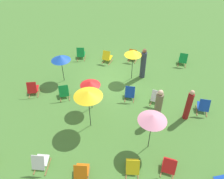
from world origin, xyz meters
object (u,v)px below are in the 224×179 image
(umbrella_4, at_px, (88,94))
(deckchair_4, at_px, (130,93))
(umbrella_1, at_px, (90,83))
(umbrella_3, at_px, (153,118))
(deckchair_6, at_px, (203,106))
(deckchair_11, at_px, (107,57))
(deckchair_15, at_px, (82,172))
(person_1, at_px, (189,105))
(deckchair_2, at_px, (92,91))
(umbrella_0, at_px, (133,53))
(deckchair_0, at_px, (169,166))
(deckchair_12, at_px, (183,60))
(deckchair_8, at_px, (133,55))
(deckchair_10, at_px, (133,167))
(deckchair_14, at_px, (81,54))
(deckchair_5, at_px, (64,92))
(deckchair_3, at_px, (157,97))
(person_2, at_px, (158,107))
(deckchair_7, at_px, (40,162))
(person_0, at_px, (143,64))
(deckchair_9, at_px, (33,89))
(umbrella_2, at_px, (61,58))

(umbrella_4, bearing_deg, deckchair_4, -130.14)
(umbrella_1, bearing_deg, umbrella_3, 142.31)
(deckchair_6, relative_size, deckchair_11, 0.96)
(deckchair_15, xyz_separation_m, person_1, (-4.25, -3.45, 0.42))
(deckchair_15, height_order, umbrella_1, umbrella_1)
(deckchair_2, bearing_deg, umbrella_0, -139.62)
(deckchair_4, relative_size, person_1, 0.50)
(deckchair_0, xyz_separation_m, deckchair_12, (-1.60, -7.56, 0.00))
(deckchair_2, height_order, umbrella_4, umbrella_4)
(deckchair_8, relative_size, deckchair_10, 1.03)
(deckchair_14, bearing_deg, deckchair_5, 83.88)
(deckchair_2, distance_m, deckchair_3, 3.31)
(person_2, bearing_deg, deckchair_7, 118.61)
(deckchair_12, relative_size, person_1, 0.51)
(deckchair_10, distance_m, person_0, 6.23)
(deckchair_8, relative_size, deckchair_12, 1.03)
(deckchair_11, bearing_deg, deckchair_3, 146.60)
(deckchair_0, distance_m, deckchair_10, 1.34)
(deckchair_3, xyz_separation_m, deckchair_9, (6.39, -0.08, 0.00))
(person_1, bearing_deg, deckchair_5, 150.02)
(deckchair_5, height_order, umbrella_2, umbrella_2)
(deckchair_10, xyz_separation_m, umbrella_0, (0.19, -5.96, 1.34))
(deckchair_8, bearing_deg, umbrella_0, 104.91)
(deckchair_3, distance_m, umbrella_1, 3.43)
(deckchair_3, xyz_separation_m, person_1, (-1.33, 0.91, 0.42))
(deckchair_2, distance_m, deckchair_4, 1.97)
(deckchair_2, bearing_deg, deckchair_11, -97.85)
(deckchair_0, relative_size, umbrella_4, 0.42)
(deckchair_14, height_order, person_2, person_2)
(person_0, bearing_deg, deckchair_15, 161.10)
(deckchair_14, xyz_separation_m, umbrella_2, (0.51, 2.42, 1.12))
(umbrella_0, distance_m, umbrella_2, 3.88)
(deckchair_8, height_order, umbrella_3, umbrella_3)
(person_0, xyz_separation_m, person_2, (-0.63, 3.39, -0.03))
(deckchair_9, xyz_separation_m, umbrella_0, (-5.10, -1.90, 1.34))
(person_0, bearing_deg, deckchair_7, 148.57)
(deckchair_4, relative_size, umbrella_0, 0.45)
(umbrella_2, xyz_separation_m, umbrella_3, (-4.66, 4.18, 0.22))
(umbrella_2, distance_m, person_0, 4.55)
(deckchair_12, distance_m, umbrella_1, 6.76)
(deckchair_5, distance_m, person_0, 4.63)
(deckchair_15, xyz_separation_m, umbrella_0, (-1.63, -6.33, 1.34))
(deckchair_6, height_order, person_0, person_0)
(deckchair_12, relative_size, umbrella_2, 0.51)
(deckchair_10, height_order, umbrella_3, umbrella_3)
(umbrella_3, bearing_deg, deckchair_11, -69.16)
(deckchair_0, distance_m, deckchair_7, 4.78)
(deckchair_4, xyz_separation_m, deckchair_12, (-3.17, -3.53, 0.00))
(deckchair_4, relative_size, deckchair_6, 1.00)
(umbrella_1, bearing_deg, deckchair_2, -80.78)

